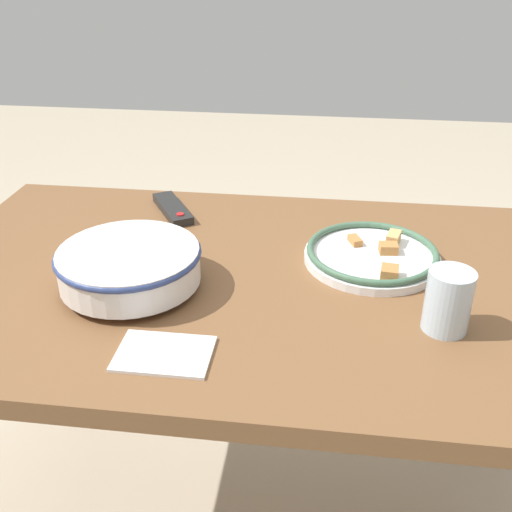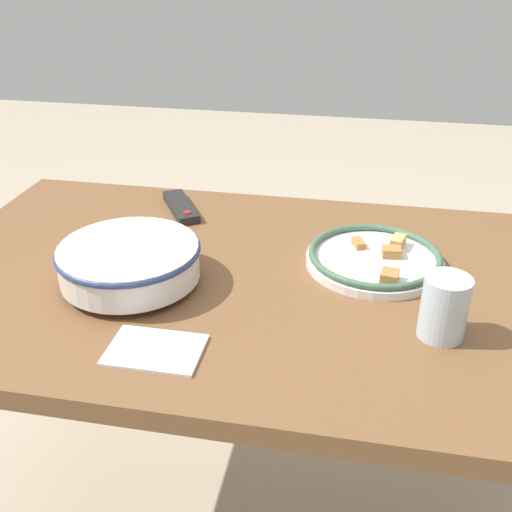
{
  "view_description": "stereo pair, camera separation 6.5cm",
  "coord_description": "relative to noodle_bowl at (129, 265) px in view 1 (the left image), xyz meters",
  "views": [
    {
      "loc": [
        0.13,
        -1.04,
        1.37
      ],
      "look_at": [
        -0.01,
        0.01,
        0.8
      ],
      "focal_mm": 42.0,
      "sensor_mm": 36.0,
      "label": 1
    },
    {
      "loc": [
        0.19,
        -1.03,
        1.37
      ],
      "look_at": [
        -0.01,
        0.01,
        0.8
      ],
      "focal_mm": 42.0,
      "sensor_mm": 36.0,
      "label": 2
    }
  ],
  "objects": [
    {
      "name": "food_plate",
      "position": [
        0.47,
        0.16,
        -0.03
      ],
      "size": [
        0.28,
        0.28,
        0.04
      ],
      "color": "white",
      "rests_on": "dining_table"
    },
    {
      "name": "drinking_glass",
      "position": [
        0.59,
        -0.06,
        0.01
      ],
      "size": [
        0.08,
        0.08,
        0.11
      ],
      "color": "silver",
      "rests_on": "dining_table"
    },
    {
      "name": "tv_remote",
      "position": [
        -0.01,
        0.36,
        -0.04
      ],
      "size": [
        0.14,
        0.18,
        0.02
      ],
      "rotation": [
        0.0,
        0.0,
        3.69
      ],
      "color": "black",
      "rests_on": "dining_table"
    },
    {
      "name": "folded_napkin",
      "position": [
        0.12,
        -0.2,
        -0.05
      ],
      "size": [
        0.16,
        0.11,
        0.01
      ],
      "color": "white",
      "rests_on": "dining_table"
    },
    {
      "name": "noodle_bowl",
      "position": [
        0.0,
        0.0,
        0.0
      ],
      "size": [
        0.28,
        0.28,
        0.08
      ],
      "color": "silver",
      "rests_on": "dining_table"
    },
    {
      "name": "dining_table",
      "position": [
        0.24,
        0.08,
        -0.14
      ],
      "size": [
        1.41,
        0.83,
        0.76
      ],
      "color": "brown",
      "rests_on": "ground_plane"
    }
  ]
}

